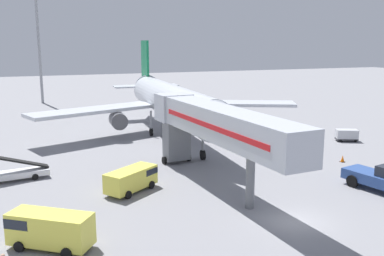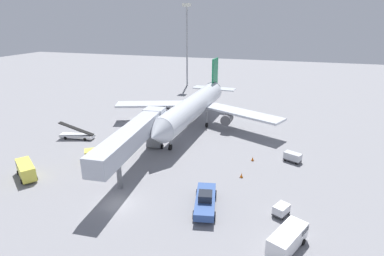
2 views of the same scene
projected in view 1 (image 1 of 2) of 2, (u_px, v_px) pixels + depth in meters
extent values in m
plane|color=gray|center=(294.00, 222.00, 31.33)|extent=(300.00, 300.00, 0.00)
cylinder|color=silver|center=(173.00, 102.00, 57.89)|extent=(5.95, 30.82, 4.50)
cone|color=silver|center=(221.00, 125.00, 41.96)|extent=(4.58, 3.83, 4.41)
cone|color=silver|center=(144.00, 86.00, 74.70)|extent=(4.54, 5.84, 4.27)
cube|color=#147A47|center=(145.00, 62.00, 72.57)|extent=(0.57, 4.45, 7.20)
cube|color=silver|center=(162.00, 85.00, 73.81)|extent=(5.55, 3.48, 0.24)
cube|color=silver|center=(130.00, 86.00, 72.13)|extent=(5.55, 3.48, 0.24)
cube|color=silver|center=(234.00, 103.00, 63.54)|extent=(17.80, 11.37, 0.44)
cube|color=silver|center=(94.00, 110.00, 57.26)|extent=(18.03, 9.98, 0.44)
cylinder|color=#4C4C51|center=(218.00, 115.00, 61.90)|extent=(2.30, 2.92, 2.17)
cylinder|color=#4C4C51|center=(118.00, 120.00, 57.47)|extent=(2.30, 2.92, 2.17)
cylinder|color=gray|center=(203.00, 142.00, 47.34)|extent=(0.28, 0.28, 3.01)
cylinder|color=black|center=(203.00, 155.00, 47.64)|extent=(0.40, 1.12, 1.10)
cylinder|color=gray|center=(187.00, 119.00, 60.97)|extent=(0.28, 0.28, 3.01)
cylinder|color=black|center=(187.00, 130.00, 61.26)|extent=(0.40, 1.12, 1.10)
cylinder|color=gray|center=(151.00, 121.00, 59.36)|extent=(0.28, 0.28, 3.01)
cylinder|color=black|center=(151.00, 132.00, 59.66)|extent=(0.40, 1.12, 1.10)
cube|color=#B2B7C1|center=(225.00, 124.00, 36.39)|extent=(4.51, 20.72, 2.70)
cube|color=red|center=(209.00, 126.00, 35.75)|extent=(1.32, 17.22, 0.44)
cube|color=#B2B7C1|center=(174.00, 107.00, 46.02)|extent=(3.65, 3.05, 2.84)
cube|color=#232833|center=(169.00, 103.00, 47.13)|extent=(3.31, 0.48, 0.90)
cube|color=slate|center=(176.00, 140.00, 46.17)|extent=(2.68, 1.98, 4.21)
cylinder|color=black|center=(164.00, 160.00, 45.98)|extent=(0.36, 0.82, 0.80)
cylinder|color=black|center=(189.00, 157.00, 47.18)|extent=(0.36, 0.82, 0.80)
cylinder|color=slate|center=(250.00, 180.00, 33.47)|extent=(0.70, 0.70, 4.61)
cylinder|color=black|center=(368.00, 177.00, 39.91)|extent=(0.61, 1.16, 1.10)
cylinder|color=black|center=(353.00, 181.00, 38.70)|extent=(0.61, 1.16, 1.10)
cube|color=white|center=(10.00, 175.00, 40.42)|extent=(7.04, 2.65, 0.55)
cube|color=black|center=(9.00, 160.00, 40.13)|extent=(6.98, 1.87, 2.38)
cylinder|color=black|center=(35.00, 177.00, 40.73)|extent=(0.62, 0.30, 0.60)
cylinder|color=black|center=(32.00, 172.00, 42.17)|extent=(0.62, 0.30, 0.60)
cube|color=#E5DB4C|center=(131.00, 179.00, 37.48)|extent=(5.19, 4.48, 1.70)
cube|color=#1E232D|center=(144.00, 170.00, 38.79)|extent=(2.45, 2.54, 0.54)
cylinder|color=black|center=(135.00, 181.00, 39.40)|extent=(0.76, 0.68, 0.68)
cylinder|color=black|center=(151.00, 185.00, 38.39)|extent=(0.76, 0.68, 0.68)
cylinder|color=black|center=(111.00, 190.00, 36.88)|extent=(0.76, 0.68, 0.68)
cylinder|color=black|center=(128.00, 195.00, 35.87)|extent=(0.76, 0.68, 0.68)
cube|color=#E5DB4C|center=(50.00, 229.00, 27.10)|extent=(5.43, 4.67, 2.02)
cube|color=#1E232D|center=(25.00, 219.00, 27.47)|extent=(2.52, 2.57, 0.65)
cylinder|color=black|center=(20.00, 246.00, 26.83)|extent=(0.75, 0.68, 0.68)
cylinder|color=black|center=(37.00, 234.00, 28.57)|extent=(0.75, 0.68, 0.68)
cylinder|color=black|center=(67.00, 253.00, 26.01)|extent=(0.75, 0.68, 0.68)
cylinder|color=black|center=(82.00, 239.00, 27.75)|extent=(0.75, 0.68, 0.68)
cube|color=#38383D|center=(346.00, 139.00, 56.66)|extent=(3.05, 2.42, 0.22)
cube|color=silver|center=(347.00, 134.00, 56.52)|extent=(3.05, 2.42, 1.14)
cylinder|color=black|center=(340.00, 141.00, 56.11)|extent=(0.38, 0.26, 0.36)
cylinder|color=black|center=(338.00, 139.00, 57.37)|extent=(0.38, 0.26, 0.36)
cylinder|color=black|center=(355.00, 141.00, 55.98)|extent=(0.38, 0.26, 0.36)
cylinder|color=black|center=(352.00, 139.00, 57.25)|extent=(0.38, 0.26, 0.36)
sphere|color=tan|center=(3.00, 256.00, 22.85)|extent=(0.24, 0.24, 0.24)
cube|color=black|center=(342.00, 162.00, 46.89)|extent=(0.48, 0.48, 0.03)
cone|color=orange|center=(343.00, 159.00, 46.82)|extent=(0.41, 0.41, 0.71)
cube|color=black|center=(314.00, 148.00, 52.93)|extent=(0.48, 0.48, 0.03)
cone|color=orange|center=(314.00, 145.00, 52.86)|extent=(0.41, 0.41, 0.70)
cylinder|color=#93969B|center=(39.00, 41.00, 89.49)|extent=(0.56, 0.56, 26.01)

